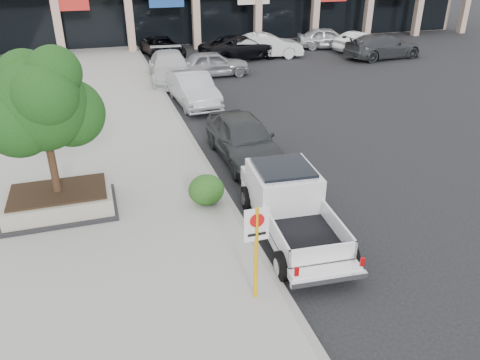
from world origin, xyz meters
name	(u,v)px	position (x,y,z in m)	size (l,w,h in m)	color
ground	(309,239)	(0.00, 0.00, 0.00)	(120.00, 120.00, 0.00)	black
sidewalk	(94,173)	(-5.50, 6.00, 0.07)	(8.00, 52.00, 0.15)	gray
curb	(203,159)	(-1.55, 6.00, 0.07)	(0.20, 52.00, 0.15)	gray
planter	(60,201)	(-6.51, 3.42, 0.48)	(3.20, 2.20, 0.68)	black
planter_tree	(47,103)	(-6.37, 3.57, 3.41)	(2.90, 2.55, 4.00)	#322313
no_parking_sign	(256,241)	(-2.23, -1.93, 1.63)	(0.55, 0.09, 2.30)	#E4A70C
hedge	(206,190)	(-2.25, 2.56, 0.62)	(1.10, 0.99, 0.94)	#144615
pickup_truck	(293,209)	(-0.35, 0.36, 0.84)	(1.98, 5.35, 1.68)	white
curb_car_a	(244,138)	(-0.04, 5.73, 0.83)	(1.97, 4.89, 1.67)	#2D3032
curb_car_b	(193,89)	(-0.37, 13.01, 0.80)	(1.69, 4.84, 1.59)	#A9ACB1
curb_car_c	(170,67)	(-0.71, 17.88, 0.83)	(2.32, 5.70, 1.65)	silver
curb_car_d	(163,47)	(-0.04, 24.77, 0.70)	(2.31, 5.01, 1.39)	black
lot_car_a	(213,64)	(2.00, 18.28, 0.77)	(1.82, 4.53, 1.54)	gray
lot_car_b	(267,46)	(7.07, 22.39, 0.84)	(1.77, 5.08, 1.67)	silver
lot_car_c	(383,46)	(14.87, 19.66, 0.84)	(2.35, 5.79, 1.68)	#323438
lot_car_d	(241,47)	(5.16, 22.42, 0.82)	(2.74, 5.94, 1.65)	black
lot_car_e	(327,38)	(12.73, 24.07, 0.80)	(1.89, 4.70, 1.60)	#ACB1B5
lot_car_f	(361,42)	(14.66, 22.29, 0.72)	(1.53, 4.38, 1.44)	silver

